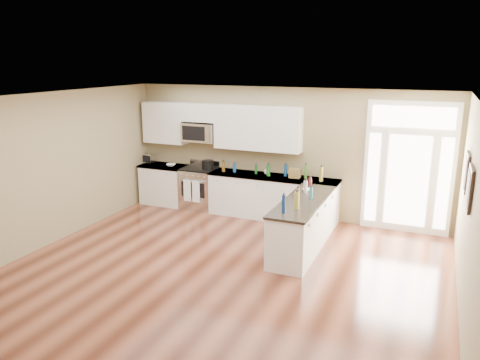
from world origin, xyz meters
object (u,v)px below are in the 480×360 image
(stockpot, at_px, (208,164))
(toaster_oven, at_px, (149,158))
(peninsula_cabinet, at_px, (303,227))
(kitchen_range, at_px, (199,188))

(stockpot, distance_m, toaster_oven, 1.62)
(peninsula_cabinet, distance_m, stockpot, 3.10)
(kitchen_range, distance_m, stockpot, 0.61)
(peninsula_cabinet, bearing_deg, stockpot, 150.76)
(peninsula_cabinet, distance_m, kitchen_range, 3.21)
(stockpot, relative_size, toaster_oven, 1.05)
(stockpot, height_order, toaster_oven, toaster_oven)
(peninsula_cabinet, relative_size, kitchen_range, 2.15)
(toaster_oven, bearing_deg, stockpot, -0.01)
(kitchen_range, xyz_separation_m, toaster_oven, (-1.41, 0.10, 0.57))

